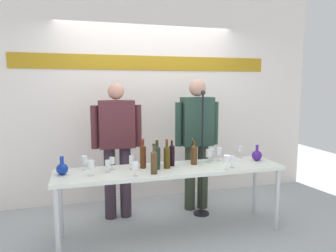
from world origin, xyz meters
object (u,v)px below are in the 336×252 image
wine_glass_left_5 (85,160)px  wine_glass_right_5 (219,151)px  microphone_stand (202,174)px  wine_glass_left_1 (108,164)px  decanter_blue_left (62,168)px  wine_glass_left_4 (132,160)px  wine_bottle_4 (194,154)px  wine_glass_left_2 (112,161)px  wine_glass_right_2 (227,159)px  presenter_right (197,136)px  wine_bottle_0 (172,154)px  wine_glass_right_1 (212,151)px  decanter_blue_right (257,155)px  wine_bottle_5 (157,155)px  wine_glass_right_0 (209,153)px  wine_glass_right_3 (232,159)px  wine_bottle_7 (157,157)px  wine_bottle_2 (154,161)px  wine_glass_left_3 (135,166)px  presenter_left (117,142)px  wine_glass_left_0 (91,165)px  wine_glass_right_4 (240,149)px  wine_bottle_6 (167,156)px  wine_bottle_1 (194,152)px  wine_bottle_3 (143,155)px

wine_glass_left_5 → wine_glass_right_5: wine_glass_right_5 is taller
microphone_stand → wine_glass_left_1: bearing=-162.1°
decanter_blue_left → wine_glass_left_4: 0.71m
wine_bottle_4 → wine_glass_left_5: size_ratio=1.98×
wine_glass_left_2 → wine_glass_right_2: wine_glass_right_2 is taller
wine_bottle_4 → microphone_stand: bearing=54.4°
wine_bottle_4 → wine_glass_left_5: (-1.21, 0.08, -0.02)m
presenter_right → wine_bottle_0: 0.73m
wine_glass_right_1 → decanter_blue_right: bearing=-15.5°
wine_bottle_5 → wine_glass_right_0: bearing=-2.3°
decanter_blue_right → wine_glass_right_3: (-0.44, -0.22, 0.03)m
wine_bottle_5 → wine_bottle_7: size_ratio=0.89×
wine_bottle_0 → wine_glass_left_5: 0.95m
wine_bottle_2 → wine_glass_right_3: wine_bottle_2 is taller
presenter_right → wine_glass_right_2: size_ratio=10.89×
wine_bottle_7 → wine_glass_right_2: wine_bottle_7 is taller
decanter_blue_right → wine_glass_left_3: (-1.52, -0.25, 0.04)m
wine_bottle_2 → wine_glass_left_3: bearing=-171.9°
wine_bottle_2 → wine_glass_left_4: size_ratio=2.08×
presenter_left → presenter_right: bearing=-0.0°
wine_glass_left_0 → presenter_right: bearing=25.6°
wine_glass_left_3 → wine_glass_right_4: (1.39, 0.43, -0.00)m
decanter_blue_right → wine_bottle_0: size_ratio=0.62×
wine_glass_left_4 → wine_bottle_5: bearing=14.9°
presenter_left → wine_glass_left_1: 0.63m
wine_glass_left_0 → microphone_stand: 1.49m
wine_glass_left_5 → wine_glass_left_3: bearing=-37.3°
decanter_blue_left → wine_bottle_6: wine_bottle_6 is taller
wine_glass_left_2 → wine_glass_left_5: wine_glass_left_5 is taller
wine_bottle_0 → wine_glass_right_4: 0.94m
wine_bottle_4 → wine_glass_right_5: wine_bottle_4 is taller
wine_glass_right_1 → microphone_stand: microphone_stand is taller
wine_glass_left_0 → wine_glass_right_5: bearing=7.8°
wine_glass_left_1 → wine_glass_right_3: 1.34m
wine_bottle_0 → wine_glass_right_4: bearing=8.7°
wine_glass_right_4 → wine_glass_left_3: bearing=-162.8°
wine_glass_left_2 → wine_glass_right_5: wine_glass_right_5 is taller
wine_bottle_5 → wine_glass_left_2: 0.51m
wine_glass_right_1 → wine_glass_right_5: size_ratio=0.94×
wine_glass_left_1 → wine_bottle_1: bearing=8.9°
wine_glass_right_0 → wine_glass_right_2: wine_glass_right_2 is taller
wine_bottle_3 → presenter_right: bearing=32.4°
wine_glass_left_0 → wine_glass_left_5: wine_glass_left_0 is taller
decanter_blue_right → wine_bottle_6: size_ratio=0.59×
wine_glass_left_2 → wine_glass_right_4: 1.59m
wine_glass_left_2 → wine_glass_right_3: 1.30m
wine_bottle_3 → wine_bottle_6: 0.26m
wine_bottle_1 → wine_glass_right_3: size_ratio=2.20×
wine_bottle_3 → decanter_blue_right: bearing=-1.4°
wine_glass_right_0 → decanter_blue_right: bearing=-6.7°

